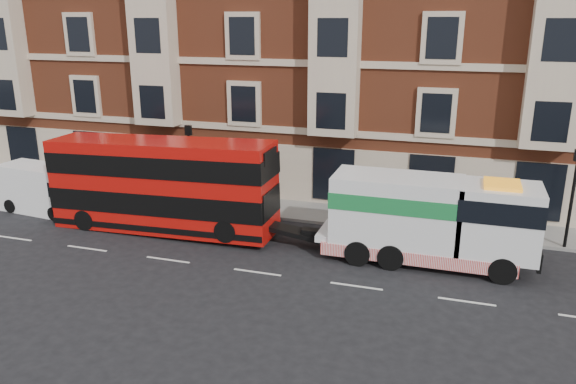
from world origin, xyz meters
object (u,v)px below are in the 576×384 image
object	(u,v)px
pedestrian	(138,183)
box_van	(44,189)
tow_truck	(426,219)
double_decker_bus	(162,184)

from	to	relation	value
pedestrian	box_van	bearing A→B (deg)	-108.64
tow_truck	pedestrian	bearing A→B (deg)	166.16
double_decker_bus	tow_truck	world-z (taller)	double_decker_bus
box_van	pedestrian	distance (m)	4.85
pedestrian	double_decker_bus	bearing A→B (deg)	-17.52
double_decker_bus	tow_truck	bearing A→B (deg)	0.00
pedestrian	tow_truck	bearing A→B (deg)	14.35
double_decker_bus	tow_truck	distance (m)	12.06
box_van	double_decker_bus	bearing A→B (deg)	1.20
tow_truck	box_van	distance (m)	19.43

